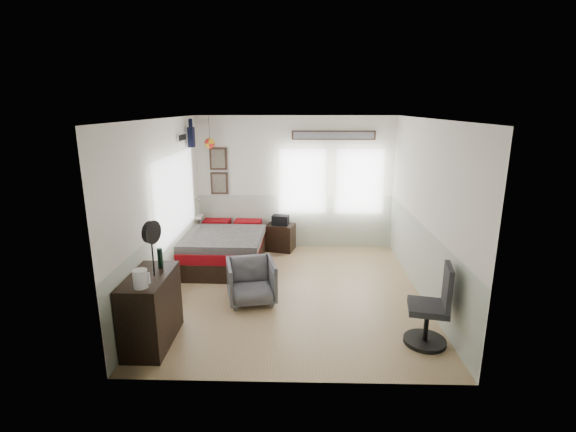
% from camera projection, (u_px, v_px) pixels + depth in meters
% --- Properties ---
extents(ground_plane, '(4.00, 4.50, 0.01)m').
position_uv_depth(ground_plane, '(294.00, 292.00, 6.66)').
color(ground_plane, tan).
extents(room_shell, '(4.02, 4.52, 2.71)m').
position_uv_depth(room_shell, '(289.00, 191.00, 6.43)').
color(room_shell, white).
rests_on(room_shell, ground_plane).
extents(wall_decor, '(3.55, 1.32, 1.44)m').
position_uv_depth(wall_decor, '(238.00, 148.00, 8.04)').
color(wall_decor, '#3B261C').
rests_on(wall_decor, room_shell).
extents(bed, '(1.46, 1.98, 0.62)m').
position_uv_depth(bed, '(225.00, 248.00, 7.81)').
color(bed, black).
rests_on(bed, ground_plane).
extents(dresser, '(0.48, 1.00, 0.90)m').
position_uv_depth(dresser, '(151.00, 309.00, 5.13)').
color(dresser, black).
rests_on(dresser, ground_plane).
extents(armchair, '(0.83, 0.85, 0.65)m').
position_uv_depth(armchair, '(251.00, 281.00, 6.27)').
color(armchair, '#57555E').
rests_on(armchair, ground_plane).
extents(nightstand, '(0.63, 0.55, 0.54)m').
position_uv_depth(nightstand, '(281.00, 237.00, 8.55)').
color(nightstand, black).
rests_on(nightstand, ground_plane).
extents(task_chair, '(0.55, 0.55, 1.05)m').
position_uv_depth(task_chair, '(432.00, 312.00, 5.11)').
color(task_chair, black).
rests_on(task_chair, ground_plane).
extents(kettle, '(0.19, 0.16, 0.21)m').
position_uv_depth(kettle, '(140.00, 279.00, 4.66)').
color(kettle, silver).
rests_on(kettle, dresser).
extents(bottle, '(0.07, 0.07, 0.26)m').
position_uv_depth(bottle, '(160.00, 258.00, 5.22)').
color(bottle, black).
rests_on(bottle, dresser).
extents(stand_fan, '(0.16, 0.27, 0.69)m').
position_uv_depth(stand_fan, '(152.00, 233.00, 4.88)').
color(stand_fan, black).
rests_on(stand_fan, dresser).
extents(black_bag, '(0.36, 0.27, 0.19)m').
position_uv_depth(black_bag, '(281.00, 220.00, 8.46)').
color(black_bag, black).
rests_on(black_bag, nightstand).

